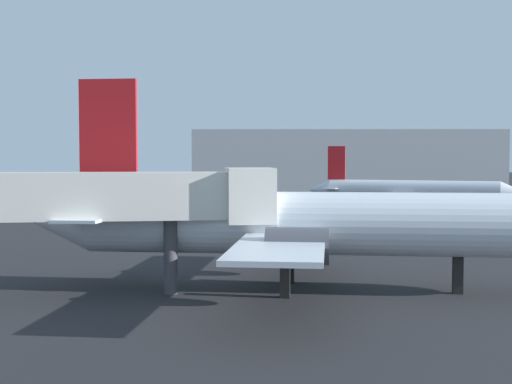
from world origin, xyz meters
TOP-DOWN VIEW (x-y plane):
  - airplane_at_gate at (-2.73, 21.73)m, footprint 30.88×21.71m
  - airplane_distant at (13.42, 70.57)m, footprint 26.02×16.37m
  - jet_bridge at (-14.58, 20.07)m, footprint 22.70×5.19m
  - terminal_building at (12.25, 131.43)m, footprint 62.62×22.44m

SIDE VIEW (x-z plane):
  - airplane_distant at x=13.42m, z-range -1.46..6.93m
  - airplane_at_gate at x=-2.73m, z-range -2.03..9.09m
  - jet_bridge at x=-14.58m, z-range 1.69..8.11m
  - terminal_building at x=12.25m, z-range 0.00..12.48m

